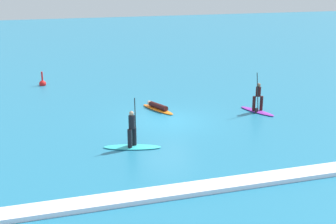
{
  "coord_description": "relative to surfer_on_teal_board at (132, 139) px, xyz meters",
  "views": [
    {
      "loc": [
        -6.84,
        -22.41,
        7.68
      ],
      "look_at": [
        0.0,
        0.0,
        0.5
      ],
      "focal_mm": 48.79,
      "sensor_mm": 36.0,
      "label": 1
    }
  ],
  "objects": [
    {
      "name": "ground_plane",
      "position": [
        2.71,
        3.3,
        -0.44
      ],
      "size": [
        120.0,
        120.0,
        0.0
      ],
      "primitive_type": "plane",
      "color": "teal",
      "rests_on": "ground"
    },
    {
      "name": "surfer_on_teal_board",
      "position": [
        0.0,
        0.0,
        0.0
      ],
      "size": [
        2.73,
        1.42,
        2.37
      ],
      "rotation": [
        0.0,
        0.0,
        5.99
      ],
      "color": "#33C6CC",
      "rests_on": "ground_plane"
    },
    {
      "name": "surfer_on_orange_board",
      "position": [
        2.72,
        5.41,
        -0.29
      ],
      "size": [
        1.55,
        2.67,
        0.41
      ],
      "rotation": [
        0.0,
        0.0,
        1.97
      ],
      "color": "orange",
      "rests_on": "ground_plane"
    },
    {
      "name": "surfer_on_purple_board",
      "position": [
        8.1,
        3.37,
        0.02
      ],
      "size": [
        1.42,
        2.45,
        2.39
      ],
      "rotation": [
        0.0,
        0.0,
        5.09
      ],
      "color": "purple",
      "rests_on": "ground_plane"
    },
    {
      "name": "marker_buoy",
      "position": [
        -3.44,
        13.63,
        -0.28
      ],
      "size": [
        0.49,
        0.49,
        1.11
      ],
      "color": "red",
      "rests_on": "ground_plane"
    },
    {
      "name": "wave_crest",
      "position": [
        2.71,
        -4.9,
        -0.35
      ],
      "size": [
        21.19,
        0.9,
        0.18
      ],
      "primitive_type": "cube",
      "color": "white",
      "rests_on": "ground_plane"
    }
  ]
}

